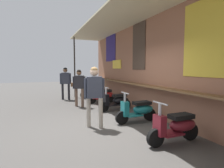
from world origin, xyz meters
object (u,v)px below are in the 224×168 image
Objects in this scene: scooter_red at (103,95)px; scooter_teal at (139,110)px; scooter_green at (94,91)px; scooter_black at (117,101)px; shopper_browsing at (79,84)px; scooter_maroon at (177,126)px; shopper_with_handbag at (66,80)px; shopper_passing at (94,90)px.

scooter_teal is at bearing 89.77° from scooter_red.
scooter_green and scooter_black have the same top height.
scooter_red is (1.67, 0.00, 0.00)m from scooter_green.
shopper_browsing reaches higher than scooter_teal.
scooter_maroon is (6.77, -0.00, 0.00)m from scooter_green.
scooter_teal is (5.07, -0.00, 0.00)m from scooter_green.
scooter_black is at bearing -148.56° from shopper_with_handbag.
scooter_red is 2.38m from shopper_with_handbag.
scooter_black is 2.32m from shopper_passing.
shopper_passing reaches higher than scooter_red.
shopper_passing is at bearing 74.78° from scooter_green.
scooter_green is at bearing -91.52° from scooter_maroon.
scooter_red is 3.39m from scooter_teal.
scooter_maroon is at bearing 89.07° from scooter_teal.
shopper_passing reaches higher than shopper_browsing.
scooter_black is 1.00× the size of scooter_maroon.
scooter_teal is 0.81× the size of shopper_passing.
scooter_red is at bearing -91.52° from scooter_maroon.
shopper_browsing is (-2.98, -1.26, 0.62)m from scooter_teal.
scooter_red and scooter_maroon have the same top height.
shopper_with_handbag is 1.06× the size of shopper_browsing.
shopper_with_handbag is (0.02, -1.56, 0.68)m from scooter_green.
scooter_green is 6.77m from scooter_maroon.
scooter_maroon is 0.81× the size of shopper_with_handbag.
shopper_browsing reaches higher than scooter_green.
shopper_with_handbag reaches higher than shopper_passing.
shopper_passing is (-1.73, -1.43, 0.69)m from scooter_maroon.
scooter_green is 1.00× the size of scooter_black.
scooter_teal is at bearing -156.44° from shopper_with_handbag.
shopper_with_handbag is 1.00× the size of shopper_passing.
scooter_teal is at bearing 96.72° from shopper_passing.
scooter_maroon is 4.89m from shopper_browsing.
shopper_browsing is at bearing -175.69° from shopper_passing.
scooter_maroon is 2.34m from shopper_passing.
scooter_green is 0.86× the size of shopper_browsing.
scooter_green is at bearing -83.00° from shopper_with_handbag.
scooter_red is 0.81× the size of shopper_passing.
scooter_green and scooter_maroon have the same top height.
shopper_browsing is (2.09, -1.26, 0.62)m from scooter_green.
shopper_with_handbag is (-3.34, -1.56, 0.68)m from scooter_black.
shopper_passing is (5.03, 0.14, 0.01)m from shopper_with_handbag.
scooter_maroon is at bearing 35.78° from shopper_browsing.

